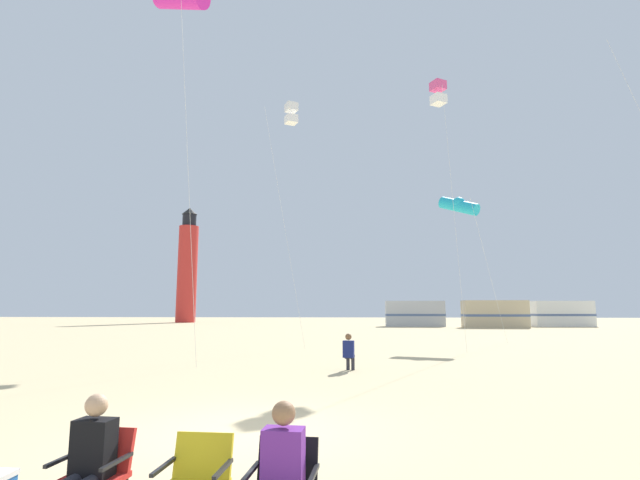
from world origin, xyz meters
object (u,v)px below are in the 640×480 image
Objects in this scene: spectator_black_chair at (281,473)px; rv_van_white at (561,314)px; kite_tube_cyan at (459,205)px; spectator_red_chair at (87,460)px; camp_chair_yellow at (197,476)px; kite_flyer_standing at (349,351)px; lighthouse_distant at (187,268)px; rv_van_silver at (415,314)px; camp_chair_red at (96,468)px; kite_box_white at (291,114)px; rv_van_tan at (495,314)px; kite_box_rainbow at (438,94)px.

rv_van_white reaches higher than spectator_black_chair.
kite_tube_cyan is 1.31× the size of rv_van_white.
spectator_black_chair is at bearing -1.56° from spectator_red_chair.
spectator_red_chair is at bearing -177.30° from camp_chair_yellow.
kite_flyer_standing is 57.19m from lighthouse_distant.
spectator_black_chair is 0.18× the size of rv_van_silver.
camp_chair_red and camp_chair_yellow have the same top height.
spectator_black_chair and kite_flyer_standing have the same top height.
kite_box_white is at bearing -134.75° from rv_van_white.
kite_tube_cyan is (6.71, 23.43, 7.33)m from spectator_black_chair.
lighthouse_distant reaches higher than kite_box_white.
rv_van_tan reaches higher than spectator_black_chair.
kite_flyer_standing is at bearing -123.27° from kite_box_rainbow.
kite_box_white is at bearing 97.99° from camp_chair_red.
rv_van_tan is at bearing -158.28° from rv_van_white.
spectator_red_chair is 0.13× the size of kite_tube_cyan.
kite_box_white is at bearing -123.86° from rv_van_tan.
spectator_black_chair is at bearing -118.78° from rv_van_white.
kite_tube_cyan is at bearing -125.55° from rv_van_white.
kite_box_white is (-2.05, 19.98, 12.01)m from camp_chair_yellow.
rv_van_silver is at bearing 82.86° from camp_chair_yellow.
camp_chair_yellow is (0.98, -0.12, 0.00)m from camp_chair_red.
kite_box_white is at bearing 97.93° from spectator_red_chair.
kite_tube_cyan is 25.38m from rv_van_tan.
rv_van_tan reaches higher than camp_chair_yellow.
spectator_red_chair is (-0.01, -0.14, 0.11)m from camp_chair_red.
camp_chair_red is 49.12m from rv_van_tan.
kite_box_rainbow is 1.99× the size of rv_van_tan.
kite_box_rainbow is 0.98× the size of kite_box_white.
rv_van_silver is at bearing 71.20° from kite_box_white.
kite_flyer_standing is 0.09× the size of kite_box_white.
camp_chair_yellow is 0.05× the size of lighthouse_distant.
lighthouse_distant is (-23.87, 62.41, 7.22)m from spectator_black_chair.
camp_chair_red is 0.13× the size of rv_van_silver.
kite_tube_cyan is at bearing 77.48° from spectator_black_chair.
camp_chair_red is 10.99m from kite_flyer_standing.
rv_van_white is (23.39, 50.54, 0.78)m from spectator_black_chair.
kite_tube_cyan reaches higher than kite_flyer_standing.
rv_van_silver reaches higher than spectator_black_chair.
kite_tube_cyan is at bearing 74.13° from camp_chair_yellow.
kite_box_white is 33.66m from rv_van_tan.
camp_chair_red is 1.00× the size of camp_chair_yellow.
camp_chair_yellow is at bearing -69.62° from lighthouse_distant.
lighthouse_distant is 42.48m from rv_van_tan.
spectator_red_chair is at bearing -70.43° from lighthouse_distant.
rv_van_white is (16.68, 27.11, -6.56)m from kite_tube_cyan.
rv_van_silver is (7.12, 49.35, 0.78)m from spectator_black_chair.
rv_van_white is (25.14, 50.35, 0.78)m from spectator_red_chair.
spectator_black_chair is 67.20m from lighthouse_distant.
rv_van_silver is at bearing -179.75° from rv_van_white.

